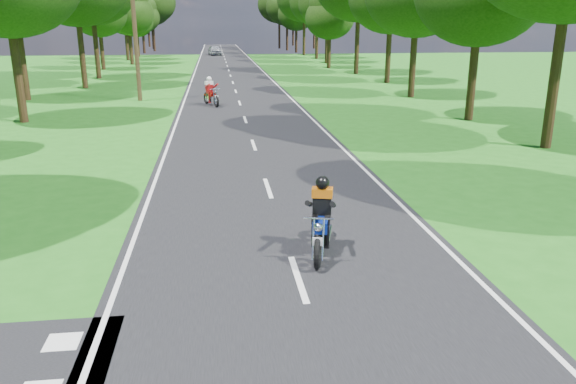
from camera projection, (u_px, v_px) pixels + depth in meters
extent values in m
plane|color=#1D5F15|center=(317.00, 336.00, 8.54)|extent=(160.00, 160.00, 0.00)
cube|color=black|center=(229.00, 70.00, 56.01)|extent=(7.00, 140.00, 0.02)
cube|color=silver|center=(298.00, 278.00, 10.43)|extent=(0.12, 2.00, 0.01)
cube|color=silver|center=(268.00, 188.00, 16.13)|extent=(0.12, 2.00, 0.01)
cube|color=silver|center=(254.00, 145.00, 21.83)|extent=(0.12, 2.00, 0.01)
cube|color=silver|center=(245.00, 120.00, 27.52)|extent=(0.12, 2.00, 0.01)
cube|color=silver|center=(240.00, 103.00, 33.22)|extent=(0.12, 2.00, 0.01)
cube|color=silver|center=(236.00, 91.00, 38.92)|extent=(0.12, 2.00, 0.01)
cube|color=silver|center=(233.00, 82.00, 44.61)|extent=(0.12, 2.00, 0.01)
cube|color=silver|center=(231.00, 76.00, 50.31)|extent=(0.12, 2.00, 0.01)
cube|color=silver|center=(229.00, 70.00, 56.00)|extent=(0.12, 2.00, 0.01)
cube|color=silver|center=(227.00, 66.00, 61.70)|extent=(0.12, 2.00, 0.01)
cube|color=silver|center=(226.00, 62.00, 67.40)|extent=(0.12, 2.00, 0.01)
cube|color=silver|center=(225.00, 59.00, 73.09)|extent=(0.12, 2.00, 0.01)
cube|color=silver|center=(224.00, 57.00, 78.79)|extent=(0.12, 2.00, 0.01)
cube|color=silver|center=(223.00, 54.00, 84.49)|extent=(0.12, 2.00, 0.01)
cube|color=silver|center=(223.00, 52.00, 90.18)|extent=(0.12, 2.00, 0.01)
cube|color=silver|center=(222.00, 50.00, 95.88)|extent=(0.12, 2.00, 0.01)
cube|color=silver|center=(222.00, 49.00, 101.58)|extent=(0.12, 2.00, 0.01)
cube|color=silver|center=(221.00, 48.00, 107.27)|extent=(0.12, 2.00, 0.01)
cube|color=silver|center=(221.00, 46.00, 112.97)|extent=(0.12, 2.00, 0.01)
cube|color=silver|center=(220.00, 45.00, 118.66)|extent=(0.12, 2.00, 0.01)
cube|color=silver|center=(195.00, 71.00, 55.60)|extent=(0.10, 140.00, 0.01)
cube|color=silver|center=(262.00, 70.00, 56.41)|extent=(0.10, 140.00, 0.01)
cube|color=silver|center=(63.00, 342.00, 8.36)|extent=(0.50, 0.50, 0.01)
cylinder|color=black|center=(19.00, 81.00, 26.39)|extent=(0.40, 0.40, 3.91)
cylinder|color=black|center=(24.00, 69.00, 34.12)|extent=(0.40, 0.40, 3.79)
cylinder|color=black|center=(82.00, 58.00, 40.39)|extent=(0.40, 0.40, 4.32)
cylinder|color=black|center=(97.00, 52.00, 47.45)|extent=(0.40, 0.40, 4.40)
cylinder|color=black|center=(102.00, 53.00, 56.65)|extent=(0.40, 0.40, 3.20)
ellipsoid|color=black|center=(98.00, 13.00, 55.51)|extent=(5.60, 5.60, 4.76)
cylinder|color=black|center=(131.00, 50.00, 63.87)|extent=(0.40, 0.40, 3.22)
ellipsoid|color=black|center=(128.00, 13.00, 62.73)|extent=(5.64, 5.64, 4.79)
cylinder|color=black|center=(127.00, 46.00, 71.00)|extent=(0.40, 0.40, 3.61)
ellipsoid|color=black|center=(124.00, 9.00, 69.71)|extent=(6.31, 6.31, 5.37)
cylinder|color=black|center=(138.00, 47.00, 78.61)|extent=(0.40, 0.40, 2.67)
ellipsoid|color=black|center=(136.00, 22.00, 77.66)|extent=(4.67, 4.67, 3.97)
ellipsoid|color=black|center=(135.00, 13.00, 77.28)|extent=(4.00, 4.00, 3.40)
ellipsoid|color=black|center=(135.00, 3.00, 76.90)|extent=(3.00, 3.00, 2.55)
cylinder|color=black|center=(144.00, 43.00, 87.21)|extent=(0.40, 0.40, 3.09)
ellipsoid|color=black|center=(142.00, 17.00, 86.11)|extent=(5.40, 5.40, 4.59)
ellipsoid|color=black|center=(141.00, 7.00, 85.68)|extent=(4.63, 4.63, 3.93)
cylinder|color=black|center=(154.00, 37.00, 93.31)|extent=(0.40, 0.40, 4.48)
ellipsoid|color=black|center=(152.00, 2.00, 91.72)|extent=(7.84, 7.84, 6.66)
cylinder|color=black|center=(153.00, 37.00, 101.76)|extent=(0.40, 0.40, 4.09)
ellipsoid|color=black|center=(151.00, 8.00, 100.30)|extent=(7.16, 7.16, 6.09)
cylinder|color=black|center=(553.00, 87.00, 20.81)|extent=(0.40, 0.40, 4.56)
cylinder|color=black|center=(472.00, 84.00, 27.11)|extent=(0.40, 0.40, 3.49)
cylinder|color=black|center=(413.00, 68.00, 35.54)|extent=(0.40, 0.40, 3.69)
cylinder|color=black|center=(388.00, 59.00, 44.06)|extent=(0.40, 0.40, 3.74)
cylinder|color=black|center=(357.00, 48.00, 51.76)|extent=(0.40, 0.40, 4.64)
cylinder|color=black|center=(329.00, 54.00, 58.70)|extent=(0.40, 0.40, 2.91)
ellipsoid|color=black|center=(330.00, 18.00, 57.66)|extent=(5.09, 5.09, 4.33)
ellipsoid|color=black|center=(330.00, 4.00, 57.25)|extent=(4.36, 4.36, 3.71)
cylinder|color=black|center=(327.00, 46.00, 65.81)|extent=(0.40, 0.40, 3.88)
ellipsoid|color=black|center=(328.00, 3.00, 64.43)|extent=(6.78, 6.78, 5.77)
cylinder|color=black|center=(317.00, 42.00, 73.85)|extent=(0.40, 0.40, 4.18)
ellipsoid|color=black|center=(317.00, 1.00, 72.36)|extent=(7.31, 7.31, 6.21)
cylinder|color=black|center=(304.00, 39.00, 82.25)|extent=(0.40, 0.40, 4.63)
cylinder|color=black|center=(296.00, 42.00, 89.34)|extent=(0.40, 0.40, 3.36)
ellipsoid|color=black|center=(296.00, 14.00, 88.14)|extent=(5.88, 5.88, 5.00)
ellipsoid|color=black|center=(296.00, 3.00, 87.67)|extent=(5.04, 5.04, 4.29)
cylinder|color=black|center=(287.00, 38.00, 96.03)|extent=(0.40, 0.40, 4.09)
ellipsoid|color=black|center=(287.00, 7.00, 94.57)|extent=(7.15, 7.15, 6.08)
cylinder|color=black|center=(279.00, 36.00, 103.28)|extent=(0.40, 0.40, 4.48)
ellipsoid|color=black|center=(279.00, 4.00, 101.69)|extent=(7.84, 7.84, 6.66)
cylinder|color=black|center=(149.00, 37.00, 110.71)|extent=(0.40, 0.40, 3.84)
ellipsoid|color=black|center=(147.00, 12.00, 109.34)|extent=(6.72, 6.72, 5.71)
ellipsoid|color=black|center=(147.00, 1.00, 108.80)|extent=(5.76, 5.76, 4.90)
cylinder|color=black|center=(293.00, 35.00, 116.10)|extent=(0.40, 0.40, 4.16)
ellipsoid|color=black|center=(293.00, 9.00, 114.62)|extent=(7.28, 7.28, 6.19)
cylinder|color=black|center=(128.00, 40.00, 96.27)|extent=(0.40, 0.40, 3.52)
ellipsoid|color=black|center=(126.00, 13.00, 95.02)|extent=(6.16, 6.16, 5.24)
ellipsoid|color=black|center=(125.00, 3.00, 94.52)|extent=(5.28, 5.28, 4.49)
cylinder|color=black|center=(314.00, 36.00, 103.01)|extent=(0.40, 0.40, 4.48)
ellipsoid|color=black|center=(315.00, 4.00, 101.41)|extent=(7.84, 7.84, 6.66)
cylinder|color=#382616|center=(135.00, 33.00, 33.24)|extent=(0.26, 0.26, 8.00)
imported|color=#ABAEB2|center=(215.00, 50.00, 82.07)|extent=(2.22, 4.30, 1.40)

